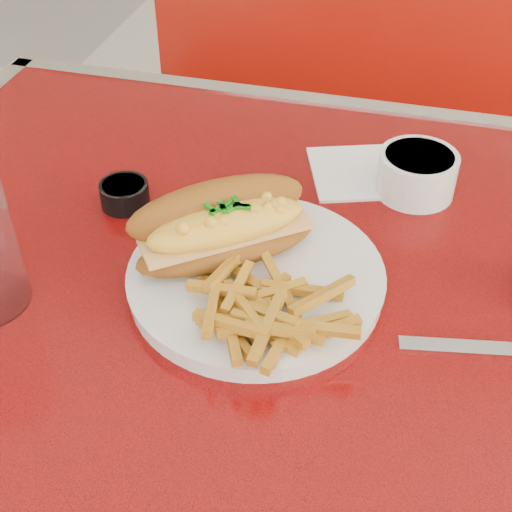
% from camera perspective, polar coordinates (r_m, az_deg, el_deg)
% --- Properties ---
extents(diner_table, '(1.23, 0.83, 0.77)m').
position_cam_1_polar(diner_table, '(0.85, 7.31, -11.24)').
color(diner_table, red).
rests_on(diner_table, ground).
extents(booth_bench_far, '(1.20, 0.51, 0.90)m').
position_cam_1_polar(booth_bench_far, '(1.66, 10.83, 3.38)').
color(booth_bench_far, '#9A140A').
rests_on(booth_bench_far, ground).
extents(dinner_plate, '(0.31, 0.31, 0.02)m').
position_cam_1_polar(dinner_plate, '(0.73, 0.00, -1.77)').
color(dinner_plate, silver).
rests_on(dinner_plate, diner_table).
extents(mac_hoagie, '(0.21, 0.19, 0.09)m').
position_cam_1_polar(mac_hoagie, '(0.72, -2.66, 2.44)').
color(mac_hoagie, '#8F5117').
rests_on(mac_hoagie, dinner_plate).
extents(fries_pile, '(0.14, 0.13, 0.04)m').
position_cam_1_polar(fries_pile, '(0.67, 1.09, -3.64)').
color(fries_pile, gold).
rests_on(fries_pile, dinner_plate).
extents(fork, '(0.11, 0.14, 0.00)m').
position_cam_1_polar(fork, '(0.71, 4.06, -2.01)').
color(fork, silver).
rests_on(fork, dinner_plate).
extents(gravy_ramekin, '(0.10, 0.10, 0.05)m').
position_cam_1_polar(gravy_ramekin, '(0.87, 12.75, 6.53)').
color(gravy_ramekin, silver).
rests_on(gravy_ramekin, diner_table).
extents(sauce_cup_left, '(0.06, 0.06, 0.03)m').
position_cam_1_polar(sauce_cup_left, '(0.85, -10.49, 4.97)').
color(sauce_cup_left, black).
rests_on(sauce_cup_left, diner_table).
extents(paper_napkin, '(0.15, 0.15, 0.00)m').
position_cam_1_polar(paper_napkin, '(0.91, 8.31, 6.66)').
color(paper_napkin, white).
rests_on(paper_napkin, diner_table).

